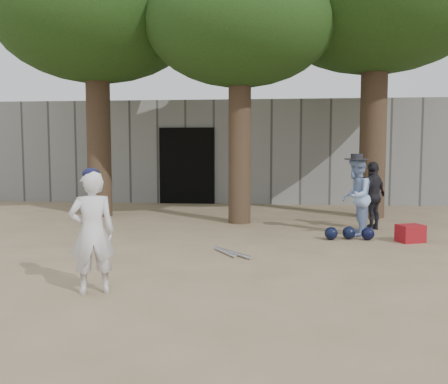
# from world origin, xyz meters

# --- Properties ---
(ground) EXTENTS (70.00, 70.00, 0.00)m
(ground) POSITION_xyz_m (0.00, 0.00, 0.00)
(ground) COLOR #937C5E
(ground) RESTS_ON ground
(boy_player) EXTENTS (0.59, 0.50, 1.36)m
(boy_player) POSITION_xyz_m (-0.64, -1.21, 0.68)
(boy_player) COLOR silver
(boy_player) RESTS_ON ground
(spectator_blue) EXTENTS (0.72, 0.82, 1.44)m
(spectator_blue) POSITION_xyz_m (2.85, 2.88, 0.72)
(spectator_blue) COLOR #87A4D1
(spectator_blue) RESTS_ON ground
(spectator_dark) EXTENTS (0.76, 0.82, 1.35)m
(spectator_dark) POSITION_xyz_m (3.29, 3.56, 0.67)
(spectator_dark) COLOR black
(spectator_dark) RESTS_ON ground
(red_bag) EXTENTS (0.51, 0.45, 0.30)m
(red_bag) POSITION_xyz_m (3.69, 2.29, 0.15)
(red_bag) COLOR #A5161C
(red_bag) RESTS_ON ground
(back_building) EXTENTS (16.00, 5.24, 3.00)m
(back_building) POSITION_xyz_m (-0.00, 10.33, 1.50)
(back_building) COLOR gray
(back_building) RESTS_ON ground
(helmet_row) EXTENTS (0.87, 0.32, 0.23)m
(helmet_row) POSITION_xyz_m (2.68, 2.40, 0.11)
(helmet_row) COLOR black
(helmet_row) RESTS_ON ground
(bat_pile) EXTENTS (0.65, 0.73, 0.06)m
(bat_pile) POSITION_xyz_m (0.70, 0.94, 0.03)
(bat_pile) COLOR silver
(bat_pile) RESTS_ON ground
(tree_row) EXTENTS (11.40, 5.80, 6.69)m
(tree_row) POSITION_xyz_m (0.74, 5.02, 4.69)
(tree_row) COLOR brown
(tree_row) RESTS_ON ground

